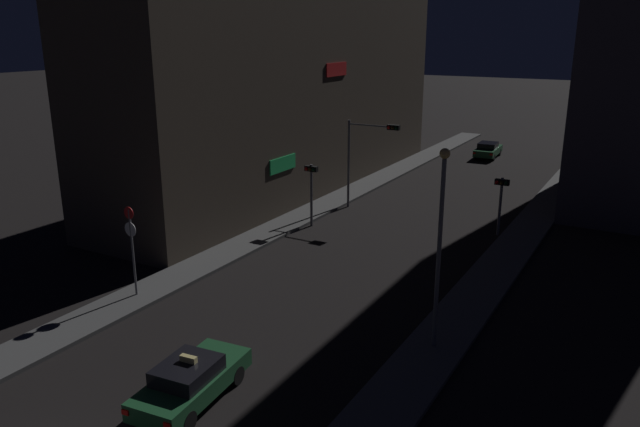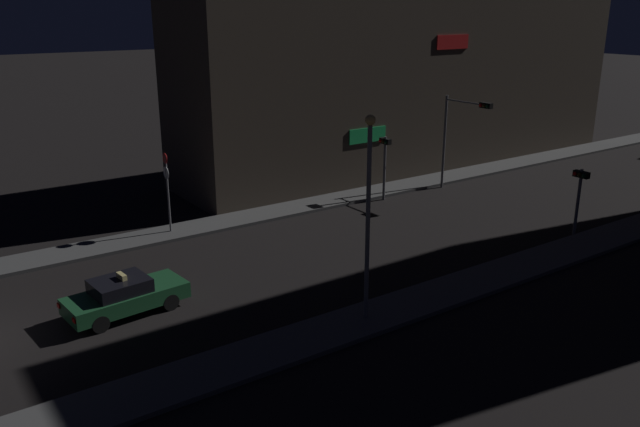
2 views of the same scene
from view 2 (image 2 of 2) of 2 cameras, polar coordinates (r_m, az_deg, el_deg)
sidewalk_left at (r=43.54m, az=10.88°, el=3.11°), size 2.21×63.12×0.17m
sidewalk_right at (r=36.13m, az=25.55°, el=-1.43°), size 2.21×63.12×0.17m
building_facade_left at (r=46.49m, az=8.29°, el=15.96°), size 7.53×34.49×19.08m
taxi at (r=25.09m, az=-16.92°, el=-6.97°), size 2.22×4.60×1.62m
traffic_light_overhead at (r=39.86m, az=12.34°, el=7.62°), size 3.58×0.42×5.82m
traffic_light_left_kerb at (r=37.73m, az=5.75°, el=5.18°), size 0.80×0.42×3.79m
traffic_light_right_kerb at (r=34.08m, az=22.03°, el=2.12°), size 0.80×0.42×3.39m
sign_pole_left at (r=32.53m, az=-13.40°, el=2.51°), size 0.63×0.10×4.02m
street_lamp_near_block at (r=22.19m, az=4.31°, el=0.89°), size 0.37×0.37×7.38m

